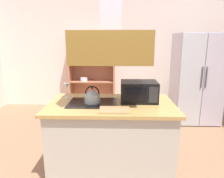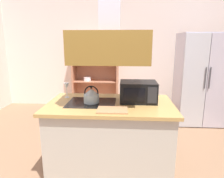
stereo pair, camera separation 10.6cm
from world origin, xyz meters
name	(u,v)px [view 1 (the left image)]	position (x,y,z in m)	size (l,w,h in m)	color
ground_plane	(112,177)	(0.00, 0.00, 0.00)	(7.80, 7.80, 0.00)	#87654A
wall_back	(115,54)	(0.00, 3.00, 1.35)	(6.00, 0.12, 2.70)	silver
kitchen_island	(111,136)	(-0.02, 0.22, 0.45)	(1.58, 0.92, 0.90)	#B6B19F
range_hood	(111,37)	(-0.01, 0.22, 1.71)	(0.90, 0.70, 1.29)	olive
refrigerator	(196,78)	(1.68, 1.96, 0.91)	(0.90, 0.77, 1.82)	#B8B5C6
dish_cabinet	(92,78)	(-0.57, 2.78, 0.76)	(1.13, 0.40, 1.72)	#B37454
kettle	(92,96)	(-0.25, 0.22, 0.99)	(0.19, 0.19, 0.22)	#AFC1BA
cutting_board	(115,110)	(0.03, -0.07, 0.91)	(0.34, 0.24, 0.02)	#B27E53
microwave	(139,91)	(0.34, 0.32, 1.03)	(0.46, 0.35, 0.26)	black
wine_glass_on_counter	(66,87)	(-0.63, 0.45, 1.05)	(0.08, 0.08, 0.21)	silver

